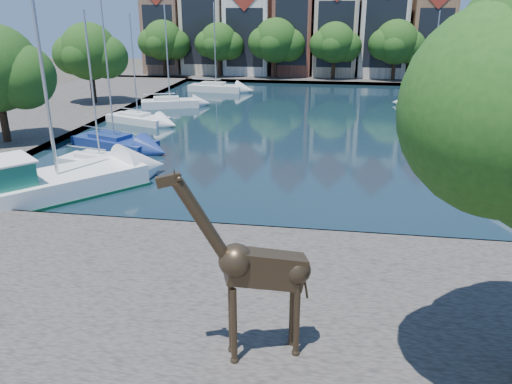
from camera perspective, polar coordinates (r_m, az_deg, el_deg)
ground at (r=22.29m, az=2.28°, el=-5.10°), size 160.00×160.00×0.00m
water_basin at (r=45.10m, az=5.85°, el=7.94°), size 38.00×50.00×0.08m
near_quay at (r=16.14m, az=-0.68°, el=-14.84°), size 50.00×14.00×0.50m
far_quay at (r=76.63m, az=7.27°, el=13.07°), size 60.00×16.00×0.50m
left_quay at (r=52.58m, az=-22.80°, el=8.47°), size 14.00×52.00×0.50m
townhouse_west_end at (r=80.12m, az=-10.06°, el=18.34°), size 5.44×9.18×14.93m
townhouse_west_mid at (r=78.42m, az=-5.70°, el=19.14°), size 5.94×9.18×16.79m
townhouse_west_inner at (r=77.11m, az=-0.73°, el=18.56°), size 6.43×9.18×15.15m
townhouse_center at (r=76.29m, az=4.37°, el=19.25°), size 5.44×9.18×16.93m
townhouse_east_inner at (r=76.05m, az=9.12°, el=18.59°), size 5.94×9.18×15.79m
townhouse_east_mid at (r=76.30m, az=14.28°, el=18.53°), size 6.43×9.18×16.65m
townhouse_east_end at (r=77.13m, az=19.24°, el=17.33°), size 5.44×9.18×14.43m
far_tree_far_west at (r=74.66m, az=-10.49°, el=16.53°), size 7.28×5.60×7.68m
far_tree_west at (r=72.48m, az=-4.24°, el=16.61°), size 6.76×5.20×7.36m
far_tree_mid_west at (r=71.12m, az=2.34°, el=16.75°), size 7.80×6.00×8.00m
far_tree_mid_east at (r=70.67m, az=9.06°, el=16.38°), size 7.02×5.40×7.52m
far_tree_east at (r=71.10m, az=15.78°, el=16.00°), size 7.54×5.80×7.84m
far_tree_far_east at (r=72.43m, az=22.27°, el=15.23°), size 6.76×5.20×7.36m
side_tree_left_far at (r=53.90m, az=-18.43°, el=14.79°), size 7.28×5.60×7.88m
giraffe_statue at (r=13.13m, az=-0.11°, el=-8.77°), size 3.69×1.62×5.41m
motorsailer at (r=28.16m, az=-25.05°, el=0.69°), size 10.20×11.14×12.40m
sailboat_left_a at (r=32.71m, az=-17.37°, el=3.46°), size 5.52×2.91×9.42m
sailboat_left_b at (r=37.62m, az=-15.87°, el=5.70°), size 6.91×4.50×10.60m
sailboat_left_c at (r=45.51m, az=-13.34°, el=8.29°), size 6.12×3.91×9.10m
sailboat_left_d at (r=52.35m, az=-9.81°, el=10.16°), size 6.05×3.92×9.98m
sailboat_left_e at (r=62.21m, az=-4.60°, el=11.93°), size 6.75×2.94×10.22m
sailboat_right_b at (r=41.63m, az=23.36°, el=6.18°), size 7.08×4.02×12.17m
sailboat_right_c at (r=55.17m, az=19.19°, el=9.77°), size 4.63×2.27×9.35m
sailboat_right_d at (r=54.20m, az=19.36°, el=9.60°), size 5.76×3.88×8.01m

